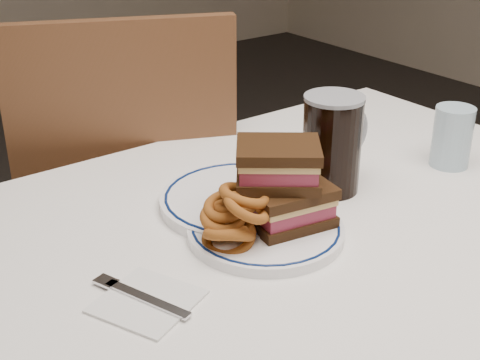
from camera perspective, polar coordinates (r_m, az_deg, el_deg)
dining_table at (r=1.11m, az=3.90°, el=-8.73°), size 1.27×0.87×0.75m
chair_far at (r=1.60m, az=-9.55°, el=-1.90°), size 0.61×0.61×1.00m
main_plate at (r=1.03m, az=2.20°, el=-4.28°), size 0.24×0.24×0.02m
reuben_sandwich at (r=1.01m, az=3.73°, el=-0.37°), size 0.16×0.15×0.13m
onion_rings_main at (r=0.97m, az=-0.63°, el=-3.21°), size 0.12×0.11×0.11m
ketchup_ramekin at (r=1.06m, az=-0.55°, el=-1.86°), size 0.05×0.05×0.03m
beer_mug at (r=1.15m, az=7.95°, el=3.20°), size 0.15×0.10×0.17m
water_glass at (r=1.31m, az=17.65°, el=3.54°), size 0.07×0.07×0.11m
far_plate at (r=1.11m, az=0.26°, el=-1.68°), size 0.28×0.28×0.02m
onion_rings_far at (r=1.08m, az=1.13°, el=-1.27°), size 0.12×0.09×0.05m
napkin_fork at (r=0.89m, az=-8.07°, el=-10.13°), size 0.16×0.16×0.01m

